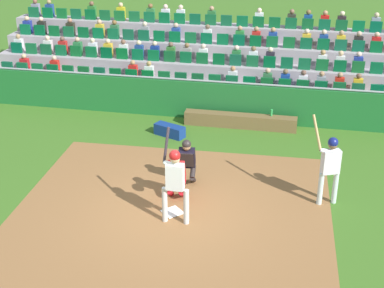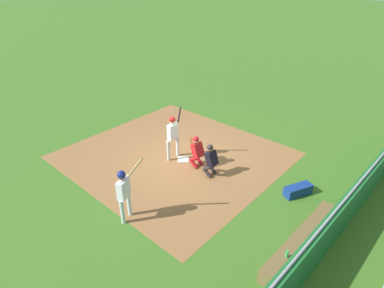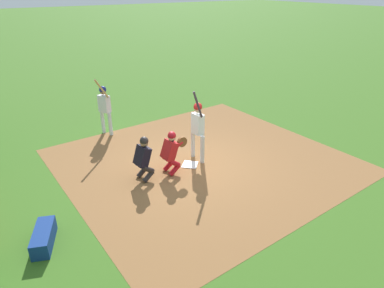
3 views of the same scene
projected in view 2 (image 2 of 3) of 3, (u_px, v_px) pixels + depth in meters
The scene contains 11 objects.
ground_plane at pixel (183, 160), 12.95m from camera, with size 160.00×160.00×0.00m, color #3D6920.
infield_dirt_patch at pixel (175, 155), 13.25m from camera, with size 7.64×8.10×0.01m, color #8E5F37.
home_plate_marker at pixel (183, 159), 12.94m from camera, with size 0.44×0.44×0.02m, color white.
batter_at_plate at pixel (173, 133), 12.51m from camera, with size 0.64×0.45×2.30m.
catcher_crouching at pixel (197, 150), 12.23m from camera, with size 0.47×0.72×1.30m.
home_plate_umpire at pixel (211, 159), 11.67m from camera, with size 0.49×0.49×1.31m.
dugout_wall at pixel (337, 221), 8.90m from camera, with size 17.06×0.24×1.36m.
dugout_bench at pixel (300, 240), 8.85m from camera, with size 3.68×0.40×0.44m, color brown.
water_bottle_on_bench at pixel (287, 254), 8.01m from camera, with size 0.07×0.07×0.23m, color green.
equipment_duffel_bag at pixel (298, 190), 10.89m from camera, with size 1.00×0.36×0.36m, color navy.
on_deck_batter at pixel (124, 190), 9.39m from camera, with size 0.80×0.61×2.20m.
Camera 2 is at (-7.66, -7.87, 6.90)m, focal length 29.65 mm.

